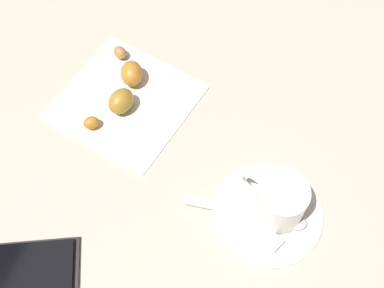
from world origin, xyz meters
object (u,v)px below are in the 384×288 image
object	(u,v)px
cell_phone	(16,270)
espresso_cup	(279,200)
teaspoon	(265,216)
sugar_packet	(260,230)
napkin	(126,101)
croissant	(123,87)
saucer	(267,213)

from	to	relation	value
cell_phone	espresso_cup	bearing A→B (deg)	33.46
teaspoon	sugar_packet	world-z (taller)	teaspoon
sugar_packet	cell_phone	distance (m)	0.28
napkin	cell_phone	distance (m)	0.25
croissant	teaspoon	bearing A→B (deg)	-25.88
napkin	croissant	world-z (taller)	croissant
saucer	teaspoon	bearing A→B (deg)	-105.16
cell_phone	croissant	bearing A→B (deg)	86.73
saucer	croissant	distance (m)	0.25
napkin	croissant	size ratio (longest dim) A/B	1.15
teaspoon	napkin	xyz separation A→B (m)	(-0.22, 0.10, -0.01)
saucer	cell_phone	distance (m)	0.29
espresso_cup	napkin	xyz separation A→B (m)	(-0.23, 0.09, -0.03)
teaspoon	cell_phone	distance (m)	0.29
croissant	cell_phone	xyz separation A→B (m)	(-0.01, -0.26, -0.01)
croissant	espresso_cup	bearing A→B (deg)	-22.25
saucer	cell_phone	bearing A→B (deg)	-146.57
croissant	napkin	bearing A→B (deg)	-58.26
napkin	sugar_packet	bearing A→B (deg)	-28.32
napkin	saucer	bearing A→B (deg)	-22.46
croissant	cell_phone	world-z (taller)	croissant
napkin	croissant	distance (m)	0.02
espresso_cup	teaspoon	bearing A→B (deg)	-126.49
sugar_packet	napkin	distance (m)	0.25
saucer	croissant	xyz separation A→B (m)	(-0.23, 0.10, 0.01)
saucer	espresso_cup	bearing A→B (deg)	34.23
teaspoon	croissant	bearing A→B (deg)	154.12
napkin	cell_phone	bearing A→B (deg)	-94.76
teaspoon	sugar_packet	size ratio (longest dim) A/B	2.49
teaspoon	croissant	size ratio (longest dim) A/B	0.99
espresso_cup	cell_phone	xyz separation A→B (m)	(-0.25, -0.17, -0.03)
napkin	teaspoon	bearing A→B (deg)	-24.42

